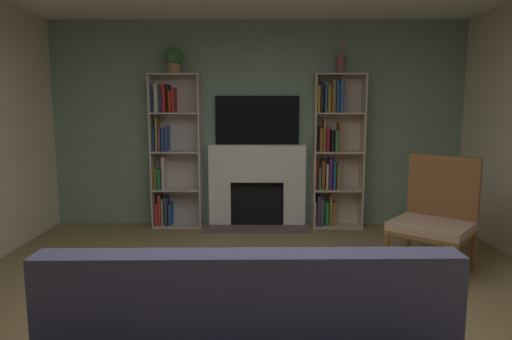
% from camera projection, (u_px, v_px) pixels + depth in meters
% --- Properties ---
extents(wall_back_accent, '(5.49, 0.06, 2.67)m').
position_uv_depth(wall_back_accent, '(257.00, 125.00, 5.94)').
color(wall_back_accent, gray).
rests_on(wall_back_accent, ground_plane).
extents(fireplace, '(1.36, 0.48, 1.08)m').
position_uv_depth(fireplace, '(257.00, 184.00, 5.93)').
color(fireplace, white).
rests_on(fireplace, ground_plane).
extents(tv, '(1.09, 0.06, 0.63)m').
position_uv_depth(tv, '(257.00, 120.00, 5.87)').
color(tv, black).
rests_on(tv, fireplace).
extents(bookshelf_left, '(0.64, 0.28, 1.98)m').
position_uv_depth(bookshelf_left, '(171.00, 151.00, 5.87)').
color(bookshelf_left, beige).
rests_on(bookshelf_left, ground_plane).
extents(bookshelf_right, '(0.64, 0.29, 1.98)m').
position_uv_depth(bookshelf_right, '(332.00, 151.00, 5.85)').
color(bookshelf_right, beige).
rests_on(bookshelf_right, ground_plane).
extents(potted_plant, '(0.23, 0.23, 0.33)m').
position_uv_depth(potted_plant, '(174.00, 59.00, 5.65)').
color(potted_plant, '#9F714D').
rests_on(potted_plant, bookshelf_left).
extents(vase_with_flowers, '(0.11, 0.11, 0.41)m').
position_uv_depth(vase_with_flowers, '(341.00, 63.00, 5.64)').
color(vase_with_flowers, brown).
rests_on(vase_with_flowers, bookshelf_right).
extents(armchair, '(0.92, 0.91, 1.10)m').
position_uv_depth(armchair, '(435.00, 215.00, 4.38)').
color(armchair, brown).
rests_on(armchair, ground_plane).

